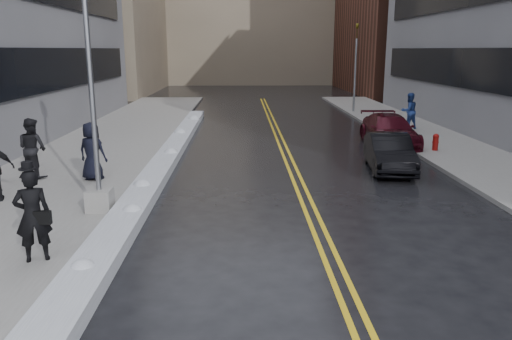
{
  "coord_description": "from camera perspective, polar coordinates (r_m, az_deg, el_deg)",
  "views": [
    {
      "loc": [
        0.57,
        -11.1,
        4.44
      ],
      "look_at": [
        0.95,
        1.82,
        1.3
      ],
      "focal_mm": 35.0,
      "sensor_mm": 36.0,
      "label": 1
    }
  ],
  "objects": [
    {
      "name": "sidewalk_west",
      "position": [
        22.46,
        -17.99,
        1.77
      ],
      "size": [
        5.5,
        50.0,
        0.15
      ],
      "primitive_type": "cube",
      "color": "gray",
      "rests_on": "ground"
    },
    {
      "name": "pedestrian_c",
      "position": [
        17.5,
        -18.23,
        2.05
      ],
      "size": [
        1.09,
        0.87,
        1.95
      ],
      "primitive_type": "imported",
      "rotation": [
        0.0,
        0.0,
        2.85
      ],
      "color": "black",
      "rests_on": "sidewalk_west"
    },
    {
      "name": "fire_hydrant",
      "position": [
        23.05,
        19.84,
        3.12
      ],
      "size": [
        0.26,
        0.26,
        0.73
      ],
      "color": "maroon",
      "rests_on": "sidewalk_east"
    },
    {
      "name": "car_black",
      "position": [
        19.28,
        14.97,
        1.95
      ],
      "size": [
        1.94,
        4.3,
        1.37
      ],
      "primitive_type": "imported",
      "rotation": [
        0.0,
        0.0,
        -0.12
      ],
      "color": "black",
      "rests_on": "ground"
    },
    {
      "name": "pedestrian_east",
      "position": [
        28.82,
        17.09,
        6.47
      ],
      "size": [
        1.14,
        1.0,
        1.97
      ],
      "primitive_type": "imported",
      "rotation": [
        0.0,
        0.0,
        3.45
      ],
      "color": "navy",
      "rests_on": "sidewalk_east"
    },
    {
      "name": "pedestrian_b",
      "position": [
        18.54,
        -24.19,
        2.3
      ],
      "size": [
        1.24,
        1.14,
        2.05
      ],
      "primitive_type": "imported",
      "rotation": [
        0.0,
        0.0,
        2.68
      ],
      "color": "black",
      "rests_on": "sidewalk_west"
    },
    {
      "name": "building_west_far",
      "position": [
        57.58,
        -18.76,
        17.5
      ],
      "size": [
        14.0,
        22.0,
        18.0
      ],
      "primitive_type": "cube",
      "color": "gray",
      "rests_on": "ground"
    },
    {
      "name": "lane_line_right",
      "position": [
        21.66,
        3.88,
        1.8
      ],
      "size": [
        0.12,
        50.0,
        0.01
      ],
      "primitive_type": "cube",
      "color": "gold",
      "rests_on": "ground"
    },
    {
      "name": "traffic_signal",
      "position": [
        36.0,
        11.3,
        11.74
      ],
      "size": [
        0.16,
        0.2,
        6.0
      ],
      "color": "gray",
      "rests_on": "sidewalk_east"
    },
    {
      "name": "car_maroon",
      "position": [
        24.27,
        14.99,
        4.38
      ],
      "size": [
        2.15,
        5.04,
        1.45
      ],
      "primitive_type": "imported",
      "rotation": [
        0.0,
        0.0,
        -0.02
      ],
      "color": "#430A16",
      "rests_on": "ground"
    },
    {
      "name": "lamppost",
      "position": [
        13.8,
        -18.02,
        5.04
      ],
      "size": [
        0.65,
        0.65,
        7.62
      ],
      "color": "gray",
      "rests_on": "sidewalk_west"
    },
    {
      "name": "lane_line_left",
      "position": [
        21.64,
        3.09,
        1.8
      ],
      "size": [
        0.12,
        50.0,
        0.01
      ],
      "primitive_type": "cube",
      "color": "gold",
      "rests_on": "ground"
    },
    {
      "name": "ground",
      "position": [
        11.97,
        -4.33,
        -8.16
      ],
      "size": [
        160.0,
        160.0,
        0.0
      ],
      "primitive_type": "plane",
      "color": "black",
      "rests_on": "ground"
    },
    {
      "name": "snow_ridge",
      "position": [
        19.81,
        -10.4,
        0.97
      ],
      "size": [
        0.9,
        30.0,
        0.34
      ],
      "primitive_type": "cube",
      "color": "silver",
      "rests_on": "ground"
    },
    {
      "name": "pedestrian_fedora",
      "position": [
        11.21,
        -24.17,
        -4.79
      ],
      "size": [
        0.83,
        0.68,
        1.95
      ],
      "primitive_type": "imported",
      "rotation": [
        0.0,
        0.0,
        3.49
      ],
      "color": "black",
      "rests_on": "sidewalk_west"
    },
    {
      "name": "sidewalk_east",
      "position": [
        23.52,
        22.01,
        1.95
      ],
      "size": [
        4.0,
        50.0,
        0.15
      ],
      "primitive_type": "cube",
      "color": "gray",
      "rests_on": "ground"
    }
  ]
}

